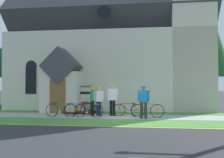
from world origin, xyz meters
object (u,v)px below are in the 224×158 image
bicycle_green (81,109)px  bicycle_blue (128,110)px  cyclist_in_red_jersey (112,97)px  church_sign (81,95)px  roadside_conifer (204,33)px  cyclist_in_yellow_jersey (99,99)px  yard_deciduous_tree (16,63)px  cyclist_in_white_jersey (92,98)px  bicycle_red (147,110)px  bicycle_yellow (61,110)px  bicycle_white (88,110)px  cyclist_in_blue_jersey (144,99)px

bicycle_green → bicycle_blue: bearing=0.1°
bicycle_green → cyclist_in_red_jersey: cyclist_in_red_jersey is taller
bicycle_blue → cyclist_in_red_jersey: bearing=-177.8°
church_sign → roadside_conifer: (8.36, 3.72, 4.50)m
cyclist_in_yellow_jersey → yard_deciduous_tree: yard_deciduous_tree is taller
church_sign → cyclist_in_yellow_jersey: 2.49m
cyclist_in_red_jersey → cyclist_in_white_jersey: bearing=-174.7°
bicycle_red → bicycle_blue: 1.24m
church_sign → bicycle_yellow: church_sign is taller
church_sign → cyclist_in_white_jersey: bearing=-58.4°
bicycle_red → bicycle_white: same height
cyclist_in_white_jersey → roadside_conifer: roadside_conifer is taller
church_sign → yard_deciduous_tree: yard_deciduous_tree is taller
bicycle_red → church_sign: bearing=150.8°
bicycle_green → cyclist_in_blue_jersey: 3.88m
cyclist_in_blue_jersey → cyclist_in_yellow_jersey: size_ratio=1.05×
cyclist_in_red_jersey → roadside_conifer: (6.04, 5.55, 4.56)m
church_sign → bicycle_blue: (3.21, -1.79, -0.76)m
roadside_conifer → yard_deciduous_tree: bearing=-177.7°
bicycle_yellow → roadside_conifer: 12.08m
bicycle_green → cyclist_in_blue_jersey: bearing=-17.8°
church_sign → bicycle_green: 2.00m
bicycle_blue → cyclist_in_white_jersey: 2.12m
cyclist_in_blue_jersey → roadside_conifer: 9.16m
cyclist_in_red_jersey → roadside_conifer: 9.38m
bicycle_yellow → cyclist_in_yellow_jersey: size_ratio=1.09×
cyclist_in_yellow_jersey → yard_deciduous_tree: (-7.68, 5.09, 2.52)m
bicycle_blue → cyclist_in_red_jersey: (-0.89, -0.03, 0.70)m
roadside_conifer → bicycle_green: bearing=-145.1°
bicycle_blue → cyclist_in_white_jersey: cyclist_in_white_jersey is taller
bicycle_red → bicycle_yellow: bearing=-175.9°
bicycle_red → cyclist_in_white_jersey: (-3.10, 0.47, 0.61)m
church_sign → roadside_conifer: roadside_conifer is taller
cyclist_in_blue_jersey → cyclist_in_white_jersey: cyclist_in_blue_jersey is taller
cyclist_in_red_jersey → yard_deciduous_tree: (-8.45, 4.98, 2.42)m
bicycle_yellow → cyclist_in_white_jersey: (1.59, 0.80, 0.61)m
bicycle_red → cyclist_in_red_jersey: (-1.97, 0.57, 0.68)m
bicycle_yellow → cyclist_in_yellow_jersey: cyclist_in_yellow_jersey is taller
cyclist_in_blue_jersey → cyclist_in_yellow_jersey: (-2.55, 1.03, -0.06)m
bicycle_yellow → cyclist_in_blue_jersey: cyclist_in_blue_jersey is taller
bicycle_red → cyclist_in_yellow_jersey: cyclist_in_yellow_jersey is taller
church_sign → cyclist_in_blue_jersey: (4.10, -2.96, -0.10)m
church_sign → bicycle_yellow: size_ratio=0.99×
bicycle_blue → church_sign: bearing=150.9°
cyclist_in_blue_jersey → roadside_conifer: roadside_conifer is taller
bicycle_white → roadside_conifer: size_ratio=0.19×
cyclist_in_white_jersey → bicycle_blue: bearing=3.9°
church_sign → cyclist_in_yellow_jersey: size_ratio=1.08×
bicycle_red → yard_deciduous_tree: bearing=152.0°
bicycle_blue → roadside_conifer: bearing=46.9°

